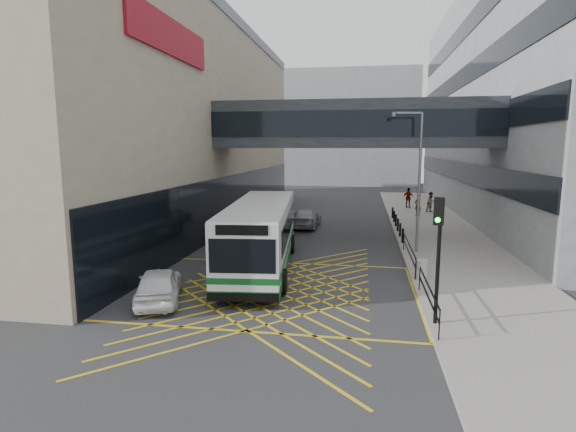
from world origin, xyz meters
The scene contains 18 objects.
ground centered at (0.00, 0.00, 0.00)m, with size 120.00×120.00×0.00m, color #333335.
building_whsmith centered at (-17.98, 16.00, 8.00)m, with size 24.17×42.00×16.00m.
building_far centered at (-2.00, 60.00, 9.00)m, with size 28.00×16.00×18.00m, color gray.
skybridge centered at (3.00, 12.00, 7.50)m, with size 20.00×4.10×3.00m.
pavement centered at (9.00, 15.00, 0.08)m, with size 6.00×54.00×0.16m, color gray.
box_junction centered at (0.00, 0.00, 0.00)m, with size 12.00×9.00×0.01m.
bus centered at (-1.25, 3.35, 1.80)m, with size 4.04×12.21×3.36m.
car_white centered at (-4.14, -2.20, 0.70)m, with size 1.80×4.40×1.40m, color white.
car_dark centered at (-1.99, 9.21, 0.71)m, with size 1.77×4.52×1.41m, color black.
car_silver centered at (-0.51, 15.26, 0.74)m, with size 2.00×4.74×1.48m, color gray.
traffic_light centered at (6.20, -3.21, 2.97)m, with size 0.35×0.51×4.32m.
street_lamp centered at (6.66, 7.69, 4.61)m, with size 1.78×0.45×7.82m.
litter_bin centered at (6.43, 2.14, 0.60)m, with size 0.51×0.51×0.89m, color #ADA89E.
kerb_railings centered at (6.15, 1.78, 0.88)m, with size 0.05×12.54×1.00m.
bollards centered at (6.25, 15.00, 0.61)m, with size 0.14×10.14×0.90m.
pedestrian_a centered at (8.51, 21.88, 1.08)m, with size 0.73×0.52×1.83m, color gray.
pedestrian_b centered at (9.92, 24.10, 1.08)m, with size 0.90×0.52×1.83m, color gray.
pedestrian_c centered at (8.18, 26.90, 1.13)m, with size 1.14×0.55×1.93m, color gray.
Camera 1 is at (3.71, -18.23, 6.07)m, focal length 28.00 mm.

